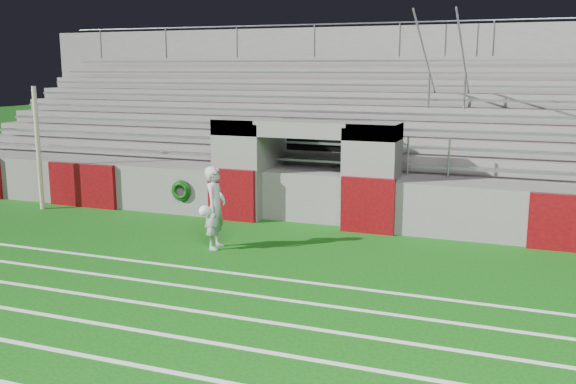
% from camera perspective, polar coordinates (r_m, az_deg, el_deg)
% --- Properties ---
extents(ground, '(90.00, 90.00, 0.00)m').
position_cam_1_polar(ground, '(13.45, -3.55, -5.92)').
color(ground, '#0E4F0D').
rests_on(ground, ground).
extents(field_post, '(0.12, 0.12, 3.41)m').
position_cam_1_polar(field_post, '(19.08, -21.32, 3.62)').
color(field_post, '#C1B090').
rests_on(field_post, ground).
extents(field_markings, '(28.00, 8.09, 0.01)m').
position_cam_1_polar(field_markings, '(9.43, -16.58, -13.96)').
color(field_markings, white).
rests_on(field_markings, ground).
extents(stadium_structure, '(26.00, 8.48, 5.42)m').
position_cam_1_polar(stadium_structure, '(20.53, 5.64, 4.19)').
color(stadium_structure, '#65625F').
rests_on(stadium_structure, ground).
extents(goalkeeper_with_ball, '(0.54, 0.71, 1.82)m').
position_cam_1_polar(goalkeeper_with_ball, '(14.05, -6.49, -1.40)').
color(goalkeeper_with_ball, '#B3B8BE').
rests_on(goalkeeper_with_ball, ground).
extents(hose_coil, '(0.58, 0.15, 0.58)m').
position_cam_1_polar(hose_coil, '(17.30, -9.50, 0.12)').
color(hose_coil, '#0B380E').
rests_on(hose_coil, ground).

